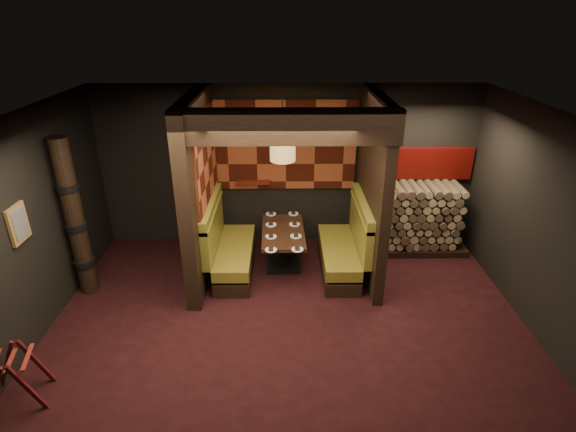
{
  "coord_description": "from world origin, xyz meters",
  "views": [
    {
      "loc": [
        -0.06,
        -4.72,
        3.95
      ],
      "look_at": [
        0.0,
        1.3,
        1.15
      ],
      "focal_mm": 28.0,
      "sensor_mm": 36.0,
      "label": 1
    }
  ],
  "objects_px": {
    "firewood_stack": "(418,218)",
    "dining_table": "(283,243)",
    "booth_bench_right": "(345,249)",
    "luggage_rack": "(16,375)",
    "pendant_lamp": "(283,146)",
    "totem_column": "(75,220)",
    "booth_bench_left": "(228,249)"
  },
  "relations": [
    {
      "from": "booth_bench_left",
      "to": "booth_bench_right",
      "type": "xyz_separation_m",
      "value": [
        1.89,
        0.0,
        0.0
      ]
    },
    {
      "from": "booth_bench_right",
      "to": "luggage_rack",
      "type": "bearing_deg",
      "value": -145.57
    },
    {
      "from": "booth_bench_left",
      "to": "pendant_lamp",
      "type": "height_order",
      "value": "pendant_lamp"
    },
    {
      "from": "firewood_stack",
      "to": "totem_column",
      "type": "bearing_deg",
      "value": -166.81
    },
    {
      "from": "booth_bench_right",
      "to": "totem_column",
      "type": "relative_size",
      "value": 0.67
    },
    {
      "from": "booth_bench_left",
      "to": "luggage_rack",
      "type": "relative_size",
      "value": 2.22
    },
    {
      "from": "booth_bench_left",
      "to": "dining_table",
      "type": "bearing_deg",
      "value": 8.69
    },
    {
      "from": "pendant_lamp",
      "to": "firewood_stack",
      "type": "bearing_deg",
      "value": 14.59
    },
    {
      "from": "dining_table",
      "to": "booth_bench_left",
      "type": "bearing_deg",
      "value": -171.31
    },
    {
      "from": "dining_table",
      "to": "totem_column",
      "type": "bearing_deg",
      "value": -167.02
    },
    {
      "from": "pendant_lamp",
      "to": "totem_column",
      "type": "relative_size",
      "value": 0.41
    },
    {
      "from": "booth_bench_right",
      "to": "luggage_rack",
      "type": "relative_size",
      "value": 2.22
    },
    {
      "from": "totem_column",
      "to": "luggage_rack",
      "type": "bearing_deg",
      "value": -87.73
    },
    {
      "from": "pendant_lamp",
      "to": "booth_bench_right",
      "type": "bearing_deg",
      "value": -4.85
    },
    {
      "from": "booth_bench_right",
      "to": "luggage_rack",
      "type": "height_order",
      "value": "booth_bench_right"
    },
    {
      "from": "luggage_rack",
      "to": "firewood_stack",
      "type": "distance_m",
      "value": 6.25
    },
    {
      "from": "booth_bench_right",
      "to": "pendant_lamp",
      "type": "distance_m",
      "value": 1.97
    },
    {
      "from": "booth_bench_left",
      "to": "luggage_rack",
      "type": "bearing_deg",
      "value": -126.88
    },
    {
      "from": "dining_table",
      "to": "firewood_stack",
      "type": "distance_m",
      "value": 2.43
    },
    {
      "from": "pendant_lamp",
      "to": "firewood_stack",
      "type": "height_order",
      "value": "pendant_lamp"
    },
    {
      "from": "pendant_lamp",
      "to": "booth_bench_left",
      "type": "bearing_deg",
      "value": -174.49
    },
    {
      "from": "booth_bench_right",
      "to": "totem_column",
      "type": "xyz_separation_m",
      "value": [
        -3.98,
        -0.55,
        0.79
      ]
    },
    {
      "from": "booth_bench_right",
      "to": "luggage_rack",
      "type": "xyz_separation_m",
      "value": [
        -3.9,
        -2.67,
        -0.06
      ]
    },
    {
      "from": "totem_column",
      "to": "dining_table",
      "type": "bearing_deg",
      "value": 12.98
    },
    {
      "from": "firewood_stack",
      "to": "dining_table",
      "type": "bearing_deg",
      "value": -166.55
    },
    {
      "from": "booth_bench_right",
      "to": "luggage_rack",
      "type": "distance_m",
      "value": 4.73
    },
    {
      "from": "pendant_lamp",
      "to": "luggage_rack",
      "type": "relative_size",
      "value": 1.36
    },
    {
      "from": "pendant_lamp",
      "to": "totem_column",
      "type": "distance_m",
      "value": 3.17
    },
    {
      "from": "luggage_rack",
      "to": "totem_column",
      "type": "relative_size",
      "value": 0.3
    },
    {
      "from": "booth_bench_left",
      "to": "pendant_lamp",
      "type": "relative_size",
      "value": 1.63
    },
    {
      "from": "dining_table",
      "to": "totem_column",
      "type": "xyz_separation_m",
      "value": [
        -2.97,
        -0.69,
        0.76
      ]
    },
    {
      "from": "booth_bench_right",
      "to": "firewood_stack",
      "type": "distance_m",
      "value": 1.54
    }
  ]
}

